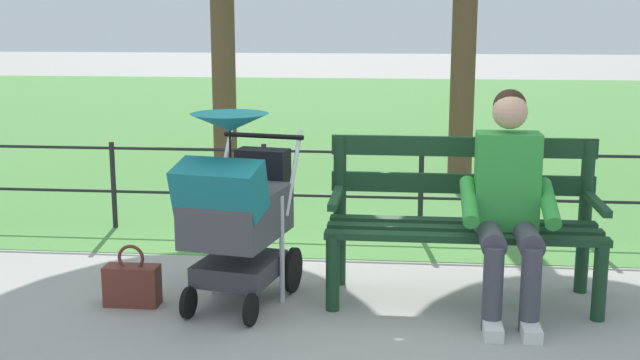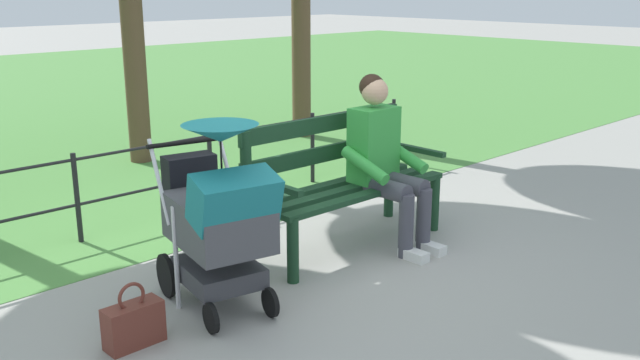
# 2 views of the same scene
# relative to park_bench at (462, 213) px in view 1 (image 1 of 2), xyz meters

# --- Properties ---
(ground_plane) EXTENTS (60.00, 60.00, 0.00)m
(ground_plane) POSITION_rel_park_bench_xyz_m (0.82, 0.12, -0.53)
(ground_plane) COLOR #9E9B93
(grass_lawn) EXTENTS (40.00, 16.00, 0.01)m
(grass_lawn) POSITION_rel_park_bench_xyz_m (0.82, -8.68, -0.52)
(grass_lawn) COLOR #518E42
(grass_lawn) RESTS_ON ground
(park_bench) EXTENTS (1.60, 0.61, 0.96)m
(park_bench) POSITION_rel_park_bench_xyz_m (0.00, 0.00, 0.00)
(park_bench) COLOR #193D23
(park_bench) RESTS_ON ground
(person_on_bench) EXTENTS (0.53, 0.74, 1.28)m
(person_on_bench) POSITION_rel_park_bench_xyz_m (-0.24, 0.22, 0.15)
(person_on_bench) COLOR #42424C
(person_on_bench) RESTS_ON ground
(stroller) EXTENTS (0.66, 0.96, 1.15)m
(stroller) POSITION_rel_park_bench_xyz_m (1.31, 0.29, 0.07)
(stroller) COLOR black
(stroller) RESTS_ON ground
(handbag) EXTENTS (0.32, 0.14, 0.37)m
(handbag) POSITION_rel_park_bench_xyz_m (1.94, 0.34, -0.40)
(handbag) COLOR brown
(handbag) RESTS_ON ground
(park_fence) EXTENTS (6.13, 0.04, 0.70)m
(park_fence) POSITION_rel_park_bench_xyz_m (0.82, -1.37, -0.11)
(park_fence) COLOR black
(park_fence) RESTS_ON ground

